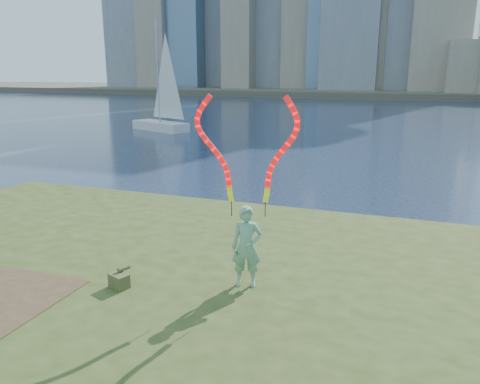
% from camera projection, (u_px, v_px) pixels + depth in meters
% --- Properties ---
extents(ground, '(320.00, 320.00, 0.00)m').
position_uv_depth(ground, '(160.00, 287.00, 10.92)').
color(ground, '#17233B').
rests_on(ground, ground).
extents(grassy_knoll, '(20.00, 18.00, 0.80)m').
position_uv_depth(grassy_knoll, '(98.00, 322.00, 8.75)').
color(grassy_knoll, '#344217').
rests_on(grassy_knoll, ground).
extents(far_shore, '(320.00, 40.00, 1.20)m').
position_uv_depth(far_shore, '(387.00, 92.00, 97.17)').
color(far_shore, '#484335').
rests_on(far_shore, ground).
extents(woman_with_ribbons, '(1.98, 0.66, 4.00)m').
position_uv_depth(woman_with_ribbons, '(247.00, 216.00, 8.90)').
color(woman_with_ribbons, '#156C2A').
rests_on(woman_with_ribbons, grassy_knoll).
extents(canvas_bag, '(0.45, 0.51, 0.37)m').
position_uv_depth(canvas_bag, '(119.00, 280.00, 9.11)').
color(canvas_bag, '#434525').
rests_on(canvas_bag, grassy_knoll).
extents(sailboat, '(5.83, 3.87, 8.98)m').
position_uv_depth(sailboat, '(162.00, 112.00, 38.81)').
color(sailboat, silver).
rests_on(sailboat, ground).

